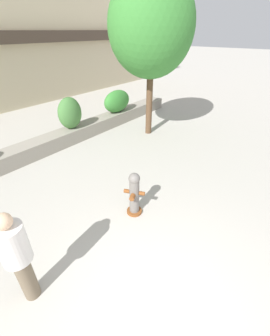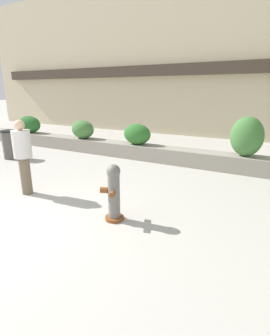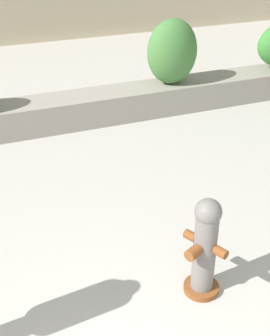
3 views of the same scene
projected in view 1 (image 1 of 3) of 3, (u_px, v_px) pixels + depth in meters
ground_plane at (155, 316)px, 3.37m from camera, size 120.00×120.00×0.00m
hedge_bush_3 at (70, 113)px, 8.15m from camera, size 0.92×0.67×1.15m
hedge_bush_4 at (117, 101)px, 9.91m from camera, size 1.45×0.69×0.94m
fire_hydrant at (134, 194)px, 4.99m from camera, size 0.48×0.47×1.08m
street_tree at (152, 27)px, 7.40m from camera, size 3.09×2.78×5.36m
pedestrian at (17, 254)px, 3.13m from camera, size 0.56×0.56×1.73m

